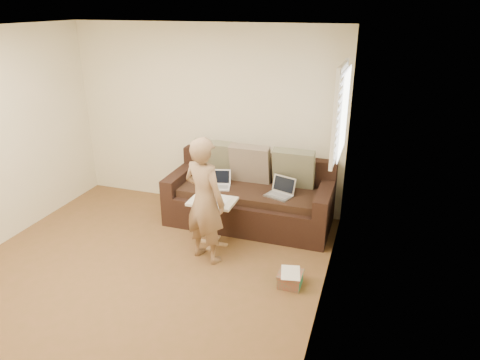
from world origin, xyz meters
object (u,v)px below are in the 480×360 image
Objects in this scene: sofa at (249,194)px; side_table at (213,222)px; laptop_white at (218,188)px; striped_box at (290,279)px; drinking_glass at (204,191)px; person at (205,200)px; laptop_silver at (278,196)px.

sofa is 0.75m from side_table.
laptop_white is at bearing -161.62° from sofa.
laptop_white is 1.73m from striped_box.
side_table reaches higher than striped_box.
sofa is 18.33× the size of drinking_glass.
side_table is 5.06× the size of drinking_glass.
person is (0.18, -0.89, 0.23)m from laptop_white.
drinking_glass reaches higher than laptop_silver.
sofa is at bearing 124.27° from striped_box.
drinking_glass reaches higher than striped_box.
laptop_silver is 1.07× the size of laptop_white.
drinking_glass is (-0.01, -0.48, 0.15)m from laptop_white.
drinking_glass is at bearing -132.41° from laptop_silver.
striped_box is (1.26, -0.64, -0.59)m from drinking_glass.
drinking_glass reaches higher than side_table.
person is at bearing 168.06° from striped_box.
sofa is 1.55m from striped_box.
side_table is at bearing -110.26° from sofa.
sofa is at bearing 2.95° from laptop_white.
side_table is (-0.69, -0.55, -0.22)m from laptop_silver.
side_table is 2.37× the size of striped_box.
laptop_silver is at bearing 38.33° from side_table.
striped_box is at bearing -57.28° from laptop_white.
striped_box is at bearing -172.48° from person.
striped_box is (1.11, -0.55, -0.22)m from side_table.
sofa is 0.43m from laptop_white.
sofa is at bearing -82.54° from person.
laptop_silver is 0.54× the size of side_table.
laptop_silver is 1.26m from striped_box.
drinking_glass is at bearing -106.81° from laptop_white.
side_table is 0.40m from drinking_glass.
person is 5.88× the size of striped_box.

